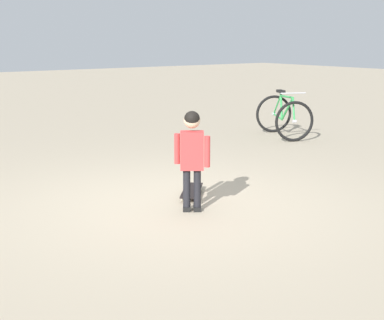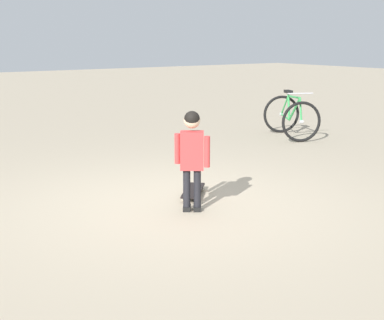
{
  "view_description": "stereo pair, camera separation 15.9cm",
  "coord_description": "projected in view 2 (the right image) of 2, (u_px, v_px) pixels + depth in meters",
  "views": [
    {
      "loc": [
        3.43,
        4.96,
        1.79
      ],
      "look_at": [
        -0.01,
        0.31,
        0.55
      ],
      "focal_mm": 53.7,
      "sensor_mm": 36.0,
      "label": 1
    },
    {
      "loc": [
        3.3,
        5.05,
        1.79
      ],
      "look_at": [
        -0.01,
        0.31,
        0.55
      ],
      "focal_mm": 53.7,
      "sensor_mm": 36.0,
      "label": 2
    }
  ],
  "objects": [
    {
      "name": "ground_plane",
      "position": [
        175.0,
        204.0,
        6.27
      ],
      "size": [
        50.0,
        50.0,
        0.0
      ],
      "primitive_type": "plane",
      "color": "tan"
    },
    {
      "name": "child_person",
      "position": [
        192.0,
        150.0,
        5.9
      ],
      "size": [
        0.28,
        0.37,
        1.06
      ],
      "color": "black",
      "rests_on": "ground"
    },
    {
      "name": "bicycle_near",
      "position": [
        291.0,
        116.0,
        10.4
      ],
      "size": [
        1.08,
        1.27,
        0.85
      ],
      "color": "black",
      "rests_on": "ground"
    },
    {
      "name": "skateboard",
      "position": [
        193.0,
        191.0,
        6.6
      ],
      "size": [
        0.59,
        0.61,
        0.07
      ],
      "color": "black",
      "rests_on": "ground"
    }
  ]
}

